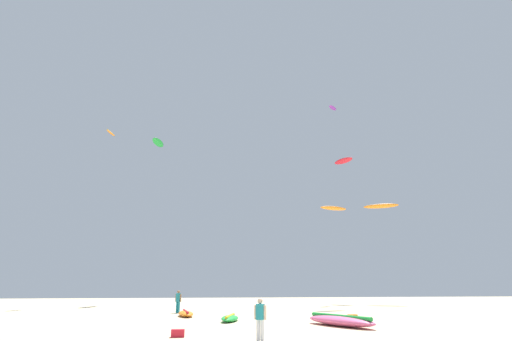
# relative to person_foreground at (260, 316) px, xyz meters

# --- Properties ---
(person_foreground) EXTENTS (0.45, 0.37, 1.63)m
(person_foreground) POSITION_rel_person_foreground_xyz_m (0.00, 0.00, 0.00)
(person_foreground) COLOR silver
(person_foreground) RESTS_ON ground
(person_midground) EXTENTS (0.48, 0.39, 1.73)m
(person_midground) POSITION_rel_person_foreground_xyz_m (-3.93, 17.33, 0.06)
(person_midground) COLOR teal
(person_midground) RESTS_ON ground
(kite_grounded_near) EXTENTS (1.67, 3.37, 0.42)m
(kite_grounded_near) POSITION_rel_person_foreground_xyz_m (-0.47, 9.25, -0.76)
(kite_grounded_near) COLOR green
(kite_grounded_near) RESTS_ON ground
(kite_grounded_mid) EXTENTS (1.36, 3.61, 0.42)m
(kite_grounded_mid) POSITION_rel_person_foreground_xyz_m (-3.23, 13.69, -0.75)
(kite_grounded_mid) COLOR orange
(kite_grounded_mid) RESTS_ON ground
(kite_grounded_far) EXTENTS (3.22, 5.14, 0.61)m
(kite_grounded_far) POSITION_rel_person_foreground_xyz_m (5.15, 5.36, -0.66)
(kite_grounded_far) COLOR #E5598C
(kite_grounded_far) RESTS_ON ground
(cooler_box) EXTENTS (0.56, 0.36, 0.32)m
(cooler_box) POSITION_rel_person_foreground_xyz_m (7.40, 9.48, -0.79)
(cooler_box) COLOR orange
(cooler_box) RESTS_ON ground
(gear_bag) EXTENTS (0.56, 0.36, 0.32)m
(gear_bag) POSITION_rel_person_foreground_xyz_m (-3.29, 1.70, -0.79)
(gear_bag) COLOR red
(gear_bag) RESTS_ON ground
(kite_aloft_0) EXTENTS (4.32, 3.21, 0.61)m
(kite_aloft_0) POSITION_rel_person_foreground_xyz_m (20.06, 31.23, 10.72)
(kite_aloft_0) COLOR orange
(kite_aloft_1) EXTENTS (1.85, 3.83, 0.68)m
(kite_aloft_1) POSITION_rel_person_foreground_xyz_m (-8.35, 37.00, 19.75)
(kite_aloft_1) COLOR green
(kite_aloft_2) EXTENTS (2.35, 3.48, 0.75)m
(kite_aloft_2) POSITION_rel_person_foreground_xyz_m (17.47, 36.53, 18.12)
(kite_aloft_2) COLOR red
(kite_aloft_3) EXTENTS (1.89, 1.96, 0.34)m
(kite_aloft_3) POSITION_rel_person_foreground_xyz_m (16.66, 37.51, 26.62)
(kite_aloft_3) COLOR purple
(kite_aloft_4) EXTENTS (3.29, 1.90, 0.42)m
(kite_aloft_4) POSITION_rel_person_foreground_xyz_m (10.95, 22.63, 8.68)
(kite_aloft_4) COLOR orange
(kite_aloft_5) EXTENTS (1.07, 2.19, 0.50)m
(kite_aloft_5) POSITION_rel_person_foreground_xyz_m (-13.46, 31.71, 18.89)
(kite_aloft_5) COLOR orange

